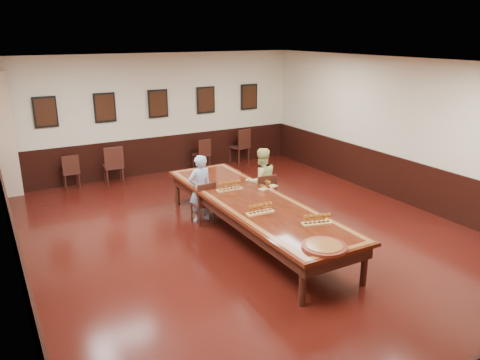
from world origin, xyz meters
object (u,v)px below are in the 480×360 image
spare_chair_a (70,171)px  person_man (200,188)px  spare_chair_b (113,165)px  chair_woman (263,194)px  person_woman (261,181)px  spare_chair_d (239,146)px  chair_man (203,202)px  spare_chair_c (201,154)px  carved_platter (324,247)px  conference_table (253,207)px

spare_chair_a → person_man: (1.91, -3.54, 0.27)m
spare_chair_b → spare_chair_a: bearing=-9.3°
chair_woman → person_woman: person_woman is taller
spare_chair_b → spare_chair_d: size_ratio=0.99×
chair_man → spare_chair_c: 3.95m
chair_man → person_man: bearing=-90.0°
spare_chair_b → chair_woman: bearing=124.6°
chair_woman → carved_platter: chair_woman is taller
spare_chair_d → conference_table: size_ratio=0.20×
person_woman → conference_table: (-0.79, -1.00, -0.10)m
chair_woman → person_man: 1.36m
spare_chair_b → carved_platter: spare_chair_b is taller
spare_chair_b → spare_chair_c: 2.55m
person_man → carved_platter: bearing=91.5°
spare_chair_c → spare_chair_d: 1.28m
spare_chair_d → chair_woman: bearing=54.2°
person_man → carved_platter: size_ratio=2.02×
spare_chair_b → spare_chair_c: size_ratio=1.16×
chair_man → spare_chair_a: bearing=-66.7°
person_man → carved_platter: 3.48m
spare_chair_b → conference_table: 4.77m
spare_chair_c → conference_table: bearing=67.1°
chair_woman → person_woman: size_ratio=0.64×
spare_chair_c → conference_table: 4.88m
chair_man → chair_woman: chair_woman is taller
chair_woman → person_man: size_ratio=0.66×
chair_man → chair_woman: 1.31m
chair_man → carved_platter: size_ratio=1.26×
chair_woman → spare_chair_a: 5.03m
spare_chair_b → spare_chair_c: (2.54, 0.20, -0.07)m
spare_chair_c → person_woman: 3.77m
spare_chair_d → carved_platter: 7.49m
chair_woman → spare_chair_d: (1.62, 3.91, 0.05)m
person_woman → carved_platter: (-0.94, -3.23, 0.06)m
spare_chair_b → person_man: person_man is taller
chair_woman → spare_chair_b: size_ratio=0.91×
spare_chair_b → person_man: 3.44m
person_woman → spare_chair_c: bearing=-88.8°
spare_chair_c → person_man: 3.88m
spare_chair_b → spare_chair_c: bearing=-172.0°
spare_chair_a → spare_chair_c: spare_chair_c is taller
chair_woman → spare_chair_a: bearing=-44.1°
spare_chair_c → spare_chair_d: size_ratio=0.86×
chair_man → spare_chair_b: 3.53m
spare_chair_b → carved_platter: (1.27, -6.78, 0.27)m
conference_table → spare_chair_b: bearing=107.3°
person_man → conference_table: 1.34m
spare_chair_b → spare_chair_d: bearing=-172.5°
spare_chair_c → carved_platter: 7.10m
person_man → person_woman: (1.30, -0.24, 0.02)m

